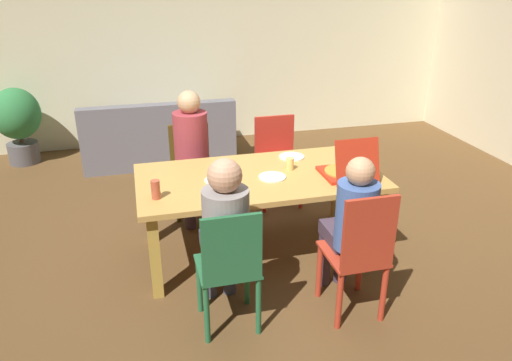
# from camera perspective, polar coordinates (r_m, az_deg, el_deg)

# --- Properties ---
(ground_plane) EXTENTS (20.00, 20.00, 0.00)m
(ground_plane) POSITION_cam_1_polar(r_m,az_deg,el_deg) (4.35, 0.33, -8.26)
(ground_plane) COLOR brown
(back_wall) EXTENTS (7.38, 0.12, 2.85)m
(back_wall) POSITION_cam_1_polar(r_m,az_deg,el_deg) (6.96, -6.76, 16.21)
(back_wall) COLOR beige
(back_wall) RESTS_ON ground
(dining_table) EXTENTS (1.99, 1.02, 0.73)m
(dining_table) POSITION_cam_1_polar(r_m,az_deg,el_deg) (4.05, 0.35, -0.45)
(dining_table) COLOR tan
(dining_table) RESTS_ON ground
(chair_0) EXTENTS (0.42, 0.41, 0.88)m
(chair_0) POSITION_cam_1_polar(r_m,az_deg,el_deg) (4.93, -7.55, 1.68)
(chair_0) COLOR #524216
(chair_0) RESTS_ON ground
(person_0) EXTENTS (0.33, 0.54, 1.26)m
(person_0) POSITION_cam_1_polar(r_m,az_deg,el_deg) (4.71, -7.50, 4.04)
(person_0) COLOR #443043
(person_0) RESTS_ON ground
(chair_1) EXTENTS (0.40, 0.39, 0.93)m
(chair_1) POSITION_cam_1_polar(r_m,az_deg,el_deg) (3.22, -3.11, -9.93)
(chair_1) COLOR #24623A
(chair_1) RESTS_ON ground
(person_1) EXTENTS (0.31, 0.54, 1.23)m
(person_1) POSITION_cam_1_polar(r_m,az_deg,el_deg) (3.25, -3.72, -5.53)
(person_1) COLOR #3B3B4D
(person_1) RESTS_ON ground
(chair_2) EXTENTS (0.39, 0.43, 0.99)m
(chair_2) POSITION_cam_1_polar(r_m,az_deg,el_deg) (3.42, 11.99, -8.27)
(chair_2) COLOR #B13420
(chair_2) RESTS_ON ground
(person_2) EXTENTS (0.29, 0.52, 1.18)m
(person_2) POSITION_cam_1_polar(r_m,az_deg,el_deg) (3.47, 11.03, -4.65)
(person_2) COLOR #403240
(person_2) RESTS_ON ground
(chair_3) EXTENTS (0.44, 0.38, 0.91)m
(chair_3) POSITION_cam_1_polar(r_m,az_deg,el_deg) (5.07, 2.41, 3.03)
(chair_3) COLOR #B0291E
(chair_3) RESTS_ON ground
(pizza_box_0) EXTENTS (0.36, 0.46, 0.38)m
(pizza_box_0) POSITION_cam_1_polar(r_m,az_deg,el_deg) (4.03, 10.46, 1.10)
(pizza_box_0) COLOR red
(pizza_box_0) RESTS_ON dining_table
(plate_0) EXTENTS (0.20, 0.20, 0.01)m
(plate_0) POSITION_cam_1_polar(r_m,az_deg,el_deg) (3.92, -4.55, 0.04)
(plate_0) COLOR white
(plate_0) RESTS_ON dining_table
(plate_1) EXTENTS (0.22, 0.22, 0.01)m
(plate_1) POSITION_cam_1_polar(r_m,az_deg,el_deg) (3.97, 1.91, 0.42)
(plate_1) COLOR white
(plate_1) RESTS_ON dining_table
(plate_2) EXTENTS (0.23, 0.23, 0.01)m
(plate_2) POSITION_cam_1_polar(r_m,az_deg,el_deg) (4.41, 4.18, 2.79)
(plate_2) COLOR white
(plate_2) RESTS_ON dining_table
(drinking_glass_0) EXTENTS (0.07, 0.07, 0.10)m
(drinking_glass_0) POSITION_cam_1_polar(r_m,az_deg,el_deg) (4.12, 3.97, 1.95)
(drinking_glass_0) COLOR #E7C466
(drinking_glass_0) RESTS_ON dining_table
(drinking_glass_1) EXTENTS (0.07, 0.07, 0.14)m
(drinking_glass_1) POSITION_cam_1_polar(r_m,az_deg,el_deg) (3.66, -11.64, -1.05)
(drinking_glass_1) COLOR #B54E35
(drinking_glass_1) RESTS_ON dining_table
(couch) EXTENTS (1.86, 0.84, 0.82)m
(couch) POSITION_cam_1_polar(r_m,az_deg,el_deg) (6.39, -11.25, 4.80)
(couch) COLOR slate
(couch) RESTS_ON ground
(potted_plant) EXTENTS (0.58, 0.58, 0.96)m
(potted_plant) POSITION_cam_1_polar(r_m,az_deg,el_deg) (6.79, -26.11, 6.41)
(potted_plant) COLOR #545153
(potted_plant) RESTS_ON ground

